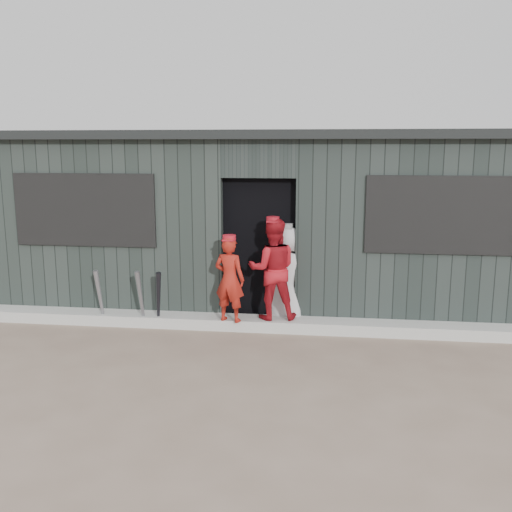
# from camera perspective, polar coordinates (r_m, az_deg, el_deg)

# --- Properties ---
(ground) EXTENTS (80.00, 80.00, 0.00)m
(ground) POSITION_cam_1_polar(r_m,az_deg,el_deg) (6.03, -2.26, -12.63)
(ground) COLOR #745F50
(ground) RESTS_ON ground
(curb) EXTENTS (8.00, 0.36, 0.15)m
(curb) POSITION_cam_1_polar(r_m,az_deg,el_deg) (7.69, 0.02, -6.75)
(curb) COLOR #A9AAA4
(curb) RESTS_ON ground
(bat_left) EXTENTS (0.11, 0.22, 0.79)m
(bat_left) POSITION_cam_1_polar(r_m,az_deg,el_deg) (8.03, -15.33, -4.02)
(bat_left) COLOR gray
(bat_left) RESTS_ON ground
(bat_mid) EXTENTS (0.10, 0.24, 0.80)m
(bat_mid) POSITION_cam_1_polar(r_m,az_deg,el_deg) (7.79, -11.44, -4.25)
(bat_mid) COLOR slate
(bat_mid) RESTS_ON ground
(bat_right) EXTENTS (0.16, 0.22, 0.79)m
(bat_right) POSITION_cam_1_polar(r_m,az_deg,el_deg) (7.76, -9.73, -4.32)
(bat_right) COLOR black
(bat_right) RESTS_ON ground
(player_red_left) EXTENTS (0.46, 0.37, 1.12)m
(player_red_left) POSITION_cam_1_polar(r_m,az_deg,el_deg) (7.41, -2.66, -2.36)
(player_red_left) COLOR #9F1D13
(player_red_left) RESTS_ON curb
(player_red_right) EXTENTS (0.72, 0.60, 1.34)m
(player_red_right) POSITION_cam_1_polar(r_m,az_deg,el_deg) (7.51, 1.67, -1.32)
(player_red_right) COLOR #A7141D
(player_red_right) RESTS_ON curb
(player_grey_back) EXTENTS (0.75, 0.58, 1.37)m
(player_grey_back) POSITION_cam_1_polar(r_m,az_deg,el_deg) (7.79, 3.07, -1.90)
(player_grey_back) COLOR #B8B8B8
(player_grey_back) RESTS_ON ground
(dugout) EXTENTS (8.30, 3.30, 2.62)m
(dugout) POSITION_cam_1_polar(r_m,az_deg,el_deg) (9.07, 1.39, 3.80)
(dugout) COLOR black
(dugout) RESTS_ON ground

